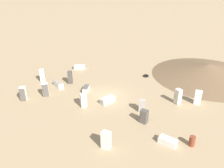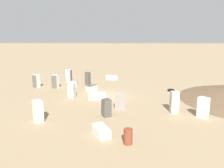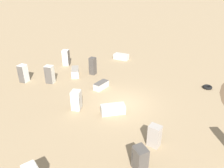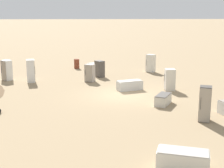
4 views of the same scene
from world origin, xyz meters
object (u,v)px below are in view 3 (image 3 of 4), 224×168
Objects in this scene: discarded_fridge_5 at (93,66)px; discarded_fridge_13 at (75,72)px; discarded_fridge_6 at (155,136)px; discarded_fridge_8 at (140,159)px; discarded_fridge_1 at (121,57)px; discarded_fridge_9 at (66,58)px; discarded_fridge_2 at (23,73)px; discarded_fridge_3 at (113,109)px; discarded_fridge_10 at (101,85)px; scrap_tire at (207,87)px; discarded_fridge_14 at (50,74)px; discarded_fridge_7 at (76,100)px.

discarded_fridge_5 is 0.93× the size of discarded_fridge_13.
discarded_fridge_8 is at bearing -84.96° from discarded_fridge_6.
discarded_fridge_9 is (-2.11, 6.24, 0.55)m from discarded_fridge_1.
discarded_fridge_2 reaches higher than discarded_fridge_3.
discarded_fridge_10 is (-5.67, -4.36, -0.57)m from discarded_fridge_9.
discarded_fridge_10 is at bearing 91.57° from scrap_tire.
discarded_fridge_9 is at bearing -84.97° from discarded_fridge_14.
discarded_fridge_2 is 14.03m from discarded_fridge_6.
discarded_fridge_3 is 9.44m from scrap_tire.
discarded_fridge_2 is at bearing -28.05° from discarded_fridge_9.
discarded_fridge_3 is 5.41m from discarded_fridge_8.
discarded_fridge_8 is 0.82× the size of discarded_fridge_14.
discarded_fridge_3 is 2.31× the size of scrap_tire.
discarded_fridge_13 is at bearing 17.60° from discarded_fridge_3.
discarded_fridge_2 is 1.05× the size of discarded_fridge_10.
discarded_fridge_9 is 15.00m from scrap_tire.
discarded_fridge_8 is at bearing -176.78° from discarded_fridge_3.
discarded_fridge_3 is (-11.74, 0.72, 0.01)m from discarded_fridge_1.
discarded_fridge_13 is at bearing 78.25° from scrap_tire.
discarded_fridge_10 is 0.85× the size of discarded_fridge_13.
discarded_fridge_6 is at bearing -155.77° from discarded_fridge_3.
discarded_fridge_6 is at bearing -56.79° from discarded_fridge_8.
discarded_fridge_14 is (4.47, 3.29, 0.09)m from discarded_fridge_7.
scrap_tire is at bearing -109.84° from discarded_fridge_1.
discarded_fridge_3 is 1.25× the size of discarded_fridge_7.
discarded_fridge_13 is (-0.35, 1.79, -0.53)m from discarded_fridge_5.
discarded_fridge_3 is at bearing -159.09° from discarded_fridge_1.
discarded_fridge_2 is 5.44m from discarded_fridge_9.
discarded_fridge_2 is 0.89× the size of discarded_fridge_3.
discarded_fridge_6 is 9.60m from scrap_tire.
scrap_tire is at bearing 75.69° from discarded_fridge_9.
discarded_fridge_6 is 0.79× the size of discarded_fridge_9.
discarded_fridge_2 is at bearing 149.50° from discarded_fridge_1.
discarded_fridge_1 is at bearing -25.28° from discarded_fridge_8.
discarded_fridge_3 is 7.87m from discarded_fridge_14.
discarded_fridge_10 is 1.97× the size of scrap_tire.
discarded_fridge_14 is at bearing 32.43° from discarded_fridge_13.
discarded_fridge_1 is 10.79m from scrap_tire.
discarded_fridge_6 is 8.18m from discarded_fridge_10.
discarded_fridge_10 is (-1.21, -7.48, -0.54)m from discarded_fridge_2.
discarded_fridge_1 is 9.59m from discarded_fridge_14.
discarded_fridge_2 is 1.21× the size of discarded_fridge_8.
discarded_fridge_14 is at bearing -135.45° from discarded_fridge_7.
discarded_fridge_3 is 7.92m from discarded_fridge_13.
discarded_fridge_13 is at bearing -141.18° from discarded_fridge_2.
discarded_fridge_3 is 1.35× the size of discarded_fridge_8.
discarded_fridge_9 is at bearing 133.10° from discarded_fridge_1.
discarded_fridge_9 is 3.23m from discarded_fridge_13.
discarded_fridge_13 is at bearing 34.79° from discarded_fridge_9.
discarded_fridge_8 is (-10.35, -10.15, -0.15)m from discarded_fridge_2.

